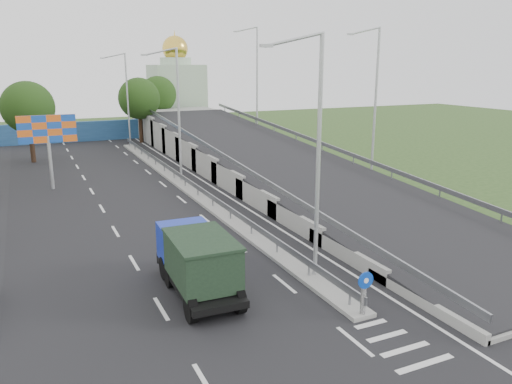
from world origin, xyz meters
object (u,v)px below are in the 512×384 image
church (177,91)px  lamp_post_near (315,146)px  billboard (48,133)px  dump_truck (197,259)px  sign_bollard (364,293)px  lamp_post_mid (176,108)px  lamp_post_far (126,94)px

church → lamp_post_near: bearing=-100.4°
billboard → dump_truck: (4.25, -21.14, -2.75)m
sign_bollard → billboard: bearing=109.2°
sign_bollard → church: church is taller
lamp_post_mid → church: 35.41m
lamp_post_mid → sign_bollard: bearing=-90.3°
lamp_post_mid → lamp_post_far: size_ratio=1.00×
lamp_post_far → lamp_post_mid: bearing=-90.0°
sign_bollard → billboard: billboard is taller
lamp_post_near → lamp_post_far: size_ratio=1.00×
lamp_post_mid → billboard: bearing=167.6°
lamp_post_far → dump_truck: bearing=-97.1°
sign_bollard → lamp_post_near: size_ratio=0.17×
church → lamp_post_far: bearing=-125.2°
billboard → lamp_post_mid: bearing=-12.4°
sign_bollard → church: size_ratio=0.12×
church → sign_bollard: bearing=-99.8°
billboard → dump_truck: billboard is taller
lamp_post_far → billboard: size_ratio=1.83×
lamp_post_mid → dump_truck: lamp_post_mid is taller
sign_bollard → church: bearing=80.2°
lamp_post_mid → lamp_post_far: 20.00m
sign_bollard → lamp_post_mid: lamp_post_mid is taller
lamp_post_far → dump_truck: 39.68m
dump_truck → billboard: bearing=103.3°
lamp_post_far → church: size_ratio=0.73×
lamp_post_far → billboard: 20.24m
lamp_post_near → dump_truck: bearing=170.0°
lamp_post_near → dump_truck: (-4.86, 0.86, -4.38)m
church → dump_truck: 55.29m
lamp_post_far → dump_truck: size_ratio=1.70×
lamp_post_near → church: size_ratio=0.73×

